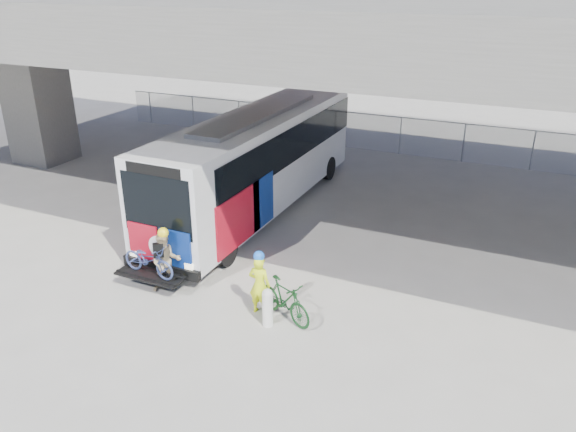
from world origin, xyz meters
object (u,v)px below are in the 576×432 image
Objects in this scene: cyclist_hivis at (260,284)px; bike_parked at (284,300)px; bollard at (268,306)px; cyclist_tan at (166,261)px; bus at (259,155)px.

bike_parked is at bearing 177.70° from cyclist_hivis.
cyclist_tan is at bearing 173.32° from bollard.
bus is 7.24m from cyclist_hivis.
cyclist_hivis is at bearing 113.39° from bike_parked.
bollard is at bearing -45.92° from cyclist_tan.
cyclist_hivis is 0.94× the size of cyclist_tan.
cyclist_tan is 3.60m from bike_parked.
cyclist_hivis is (-0.45, 0.44, 0.31)m from bollard.
bollard is 0.69m from cyclist_hivis.
cyclist_tan reaches higher than cyclist_hivis.
cyclist_tan is (0.42, -6.37, -1.21)m from bus.
cyclist_hivis is at bearing -62.45° from bus.
bike_parked is at bearing -38.49° from cyclist_tan.
bike_parked is at bearing 59.55° from bollard.
cyclist_tan is (-3.33, 0.39, 0.34)m from bollard.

